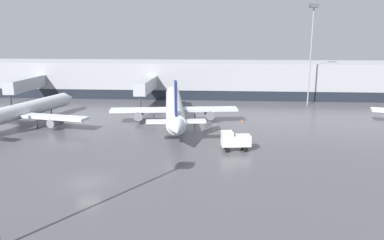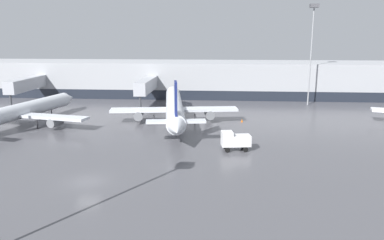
% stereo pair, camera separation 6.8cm
% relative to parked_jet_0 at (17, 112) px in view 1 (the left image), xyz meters
% --- Properties ---
extents(ground_plane, '(320.00, 320.00, 0.00)m').
position_rel_parked_jet_0_xyz_m(ground_plane, '(21.10, -24.16, -2.59)').
color(ground_plane, '#4C4C51').
extents(terminal_building, '(160.00, 31.27, 9.00)m').
position_rel_parked_jet_0_xyz_m(terminal_building, '(20.94, 37.67, 1.91)').
color(terminal_building, '#9EA0A5').
rests_on(terminal_building, ground_plane).
extents(parked_jet_0, '(26.79, 32.92, 9.90)m').
position_rel_parked_jet_0_xyz_m(parked_jet_0, '(0.00, 0.00, 0.00)').
color(parked_jet_0, silver).
rests_on(parked_jet_0, ground_plane).
extents(parked_jet_2, '(23.48, 39.09, 9.24)m').
position_rel_parked_jet_0_xyz_m(parked_jet_2, '(27.11, 5.18, 0.36)').
color(parked_jet_2, silver).
rests_on(parked_jet_2, ground_plane).
extents(service_truck_1, '(4.26, 2.44, 2.77)m').
position_rel_parked_jet_0_xyz_m(service_truck_1, '(37.66, -11.41, -1.06)').
color(service_truck_1, silver).
rests_on(service_truck_1, ground_plane).
extents(traffic_cone_2, '(0.36, 0.36, 0.58)m').
position_rel_parked_jet_0_xyz_m(traffic_cone_2, '(39.61, 6.40, -2.30)').
color(traffic_cone_2, orange).
rests_on(traffic_cone_2, ground_plane).
extents(apron_light_mast_2, '(1.80, 1.80, 22.51)m').
position_rel_parked_jet_0_xyz_m(apron_light_mast_2, '(55.78, 25.58, 14.69)').
color(apron_light_mast_2, gray).
rests_on(apron_light_mast_2, ground_plane).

